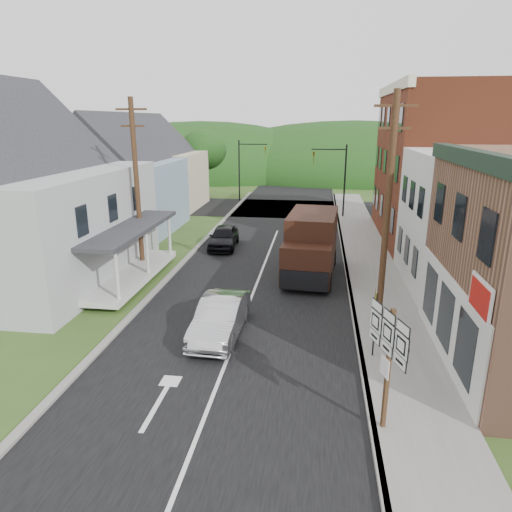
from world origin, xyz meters
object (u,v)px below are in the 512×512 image
at_px(dark_sedan, 224,237).
at_px(warning_sign, 375,314).
at_px(silver_sedan, 220,318).
at_px(route_sign_cluster, 388,353).
at_px(delivery_van, 311,245).

height_order(dark_sedan, warning_sign, warning_sign).
distance_m(silver_sedan, dark_sedan, 12.45).
bearing_deg(silver_sedan, dark_sedan, 102.91).
height_order(silver_sedan, route_sign_cluster, route_sign_cluster).
bearing_deg(route_sign_cluster, silver_sedan, 118.34).
distance_m(route_sign_cluster, warning_sign, 3.90).
height_order(silver_sedan, delivery_van, delivery_van).
height_order(route_sign_cluster, warning_sign, route_sign_cluster).
relative_size(delivery_van, warning_sign, 2.50).
bearing_deg(warning_sign, route_sign_cluster, -86.71).
bearing_deg(dark_sedan, delivery_van, -43.38).
bearing_deg(dark_sedan, warning_sign, -62.22).
bearing_deg(warning_sign, silver_sedan, 174.79).
bearing_deg(route_sign_cluster, warning_sign, 68.46).
bearing_deg(delivery_van, route_sign_cluster, -75.59).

